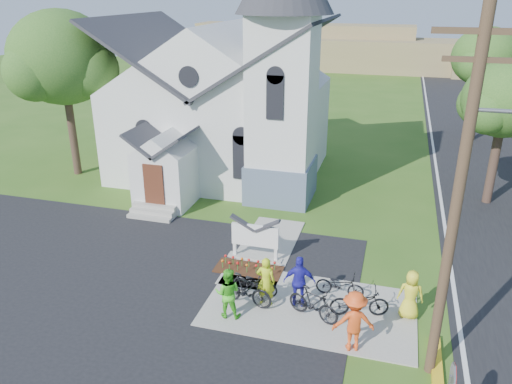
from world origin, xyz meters
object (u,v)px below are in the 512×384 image
(cyclist_2, at_px, (300,282))
(cyclist_3, at_px, (354,321))
(utility_pole, at_px, (461,195))
(bike_1, at_px, (246,290))
(bike_0, at_px, (255,283))
(cyclist_4, at_px, (411,294))
(bike_2, at_px, (340,285))
(cyclist_0, at_px, (266,281))
(cyclist_1, at_px, (228,293))
(bike_3, at_px, (313,304))
(church_sign, at_px, (255,236))
(bike_4, at_px, (359,302))

(cyclist_2, bearing_deg, cyclist_3, 131.08)
(utility_pole, bearing_deg, bike_1, 165.23)
(bike_0, distance_m, bike_1, 0.73)
(bike_0, bearing_deg, cyclist_4, -84.07)
(utility_pole, xyz_separation_m, bike_2, (-2.99, 2.96, -4.91))
(utility_pole, distance_m, cyclist_2, 6.46)
(cyclist_0, distance_m, bike_2, 2.68)
(bike_2, bearing_deg, cyclist_3, -162.81)
(cyclist_1, bearing_deg, utility_pole, 164.43)
(cyclist_1, distance_m, bike_2, 4.03)
(bike_1, bearing_deg, cyclist_0, -61.10)
(bike_2, relative_size, bike_3, 0.92)
(cyclist_4, bearing_deg, bike_1, 9.20)
(bike_1, xyz_separation_m, cyclist_4, (5.32, 0.80, 0.28))
(church_sign, height_order, cyclist_0, cyclist_0)
(utility_pole, distance_m, bike_0, 7.98)
(cyclist_2, xyz_separation_m, cyclist_4, (3.58, 0.35, -0.07))
(cyclist_3, bearing_deg, bike_0, -45.32)
(cyclist_3, xyz_separation_m, bike_3, (-1.38, 1.15, -0.41))
(bike_3, bearing_deg, cyclist_0, 99.77)
(bike_1, bearing_deg, bike_0, -0.28)
(bike_0, height_order, bike_1, bike_1)
(bike_0, distance_m, cyclist_1, 1.62)
(utility_pole, relative_size, bike_4, 5.15)
(bike_1, bearing_deg, utility_pole, -95.33)
(church_sign, relative_size, cyclist_0, 1.24)
(church_sign, height_order, cyclist_4, cyclist_4)
(cyclist_2, relative_size, bike_4, 0.95)
(bike_1, xyz_separation_m, bike_3, (2.32, -0.13, -0.02))
(bike_0, height_order, cyclist_3, cyclist_3)
(bike_4, bearing_deg, utility_pole, -146.62)
(bike_4, bearing_deg, cyclist_3, 164.05)
(cyclist_0, distance_m, bike_0, 0.83)
(church_sign, height_order, bike_2, church_sign)
(bike_1, distance_m, bike_3, 2.32)
(cyclist_1, bearing_deg, cyclist_4, -172.92)
(church_sign, relative_size, bike_0, 1.33)
(bike_2, xyz_separation_m, bike_4, (0.75, -0.95, 0.07))
(church_sign, distance_m, cyclist_1, 3.90)
(bike_0, bearing_deg, cyclist_2, -94.12)
(bike_4, bearing_deg, cyclist_2, 75.08)
(bike_0, relative_size, cyclist_1, 0.95)
(cyclist_1, distance_m, bike_1, 0.91)
(cyclist_0, bearing_deg, bike_3, 166.34)
(cyclist_1, relative_size, bike_4, 0.90)
(bike_1, bearing_deg, bike_2, -55.74)
(bike_1, bearing_deg, cyclist_4, -71.99)
(bike_2, bearing_deg, church_sign, 66.43)
(utility_pole, distance_m, cyclist_0, 7.20)
(bike_2, bearing_deg, cyclist_0, 118.49)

